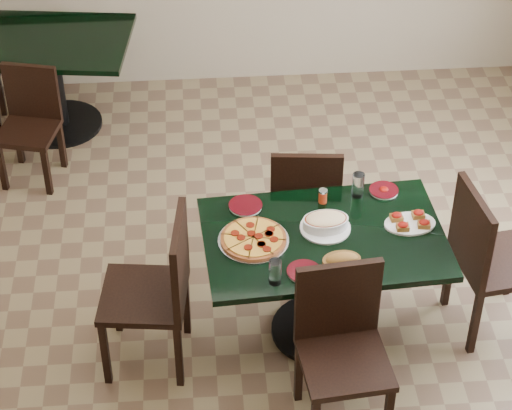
{
  "coord_description": "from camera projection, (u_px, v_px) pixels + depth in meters",
  "views": [
    {
      "loc": [
        -0.34,
        -4.27,
        4.33
      ],
      "look_at": [
        -0.02,
        0.0,
        0.87
      ],
      "focal_mm": 70.0,
      "sensor_mm": 36.0,
      "label": 1
    }
  ],
  "objects": [
    {
      "name": "chair_right",
      "position": [
        487.0,
        254.0,
        5.65
      ],
      "size": [
        0.53,
        0.53,
        1.0
      ],
      "rotation": [
        0.0,
        0.0,
        1.72
      ],
      "color": "black",
      "rests_on": "floor"
    },
    {
      "name": "bread_basket",
      "position": [
        341.0,
        262.0,
        5.26
      ],
      "size": [
        0.22,
        0.16,
        0.09
      ],
      "rotation": [
        0.0,
        0.0,
        0.11
      ],
      "color": "brown",
      "rests_on": "main_table"
    },
    {
      "name": "side_plate_near",
      "position": [
        304.0,
        272.0,
        5.25
      ],
      "size": [
        0.18,
        0.18,
        0.02
      ],
      "rotation": [
        0.0,
        0.0,
        0.01
      ],
      "color": "silver",
      "rests_on": "main_table"
    },
    {
      "name": "bruschetta_platter",
      "position": [
        410.0,
        222.0,
        5.55
      ],
      "size": [
        0.3,
        0.22,
        0.05
      ],
      "rotation": [
        0.0,
        0.0,
        0.07
      ],
      "color": "silver",
      "rests_on": "main_table"
    },
    {
      "name": "napkin_setting",
      "position": [
        312.0,
        277.0,
        5.23
      ],
      "size": [
        0.18,
        0.18,
        0.01
      ],
      "rotation": [
        0.0,
        0.0,
        0.14
      ],
      "color": "white",
      "rests_on": "main_table"
    },
    {
      "name": "chair_left",
      "position": [
        160.0,
        285.0,
        5.45
      ],
      "size": [
        0.52,
        0.52,
        1.0
      ],
      "rotation": [
        0.0,
        0.0,
        -1.69
      ],
      "color": "black",
      "rests_on": "floor"
    },
    {
      "name": "room_shell",
      "position": [
        391.0,
        3.0,
        6.72
      ],
      "size": [
        5.5,
        5.5,
        5.5
      ],
      "color": "silver",
      "rests_on": "floor"
    },
    {
      "name": "water_glass_a",
      "position": [
        358.0,
        185.0,
        5.72
      ],
      "size": [
        0.07,
        0.07,
        0.15
      ],
      "primitive_type": "cylinder",
      "color": "silver",
      "rests_on": "main_table"
    },
    {
      "name": "back_chair_near",
      "position": [
        30.0,
        118.0,
        6.91
      ],
      "size": [
        0.47,
        0.47,
        0.82
      ],
      "rotation": [
        0.0,
        0.0,
        -0.24
      ],
      "color": "black",
      "rests_on": "floor"
    },
    {
      "name": "side_plate_far_r",
      "position": [
        384.0,
        190.0,
        5.79
      ],
      "size": [
        0.17,
        0.17,
        0.03
      ],
      "rotation": [
        0.0,
        0.0,
        0.4
      ],
      "color": "silver",
      "rests_on": "main_table"
    },
    {
      "name": "pepper_shaker",
      "position": [
        323.0,
        196.0,
        5.69
      ],
      "size": [
        0.05,
        0.05,
        0.09
      ],
      "color": "#AC2E12",
      "rests_on": "main_table"
    },
    {
      "name": "pepperoni_pizza",
      "position": [
        253.0,
        239.0,
        5.44
      ],
      "size": [
        0.39,
        0.39,
        0.04
      ],
      "rotation": [
        0.0,
        0.0,
        -0.22
      ],
      "color": "silver",
      "rests_on": "main_table"
    },
    {
      "name": "side_plate_far_l",
      "position": [
        246.0,
        205.0,
        5.68
      ],
      "size": [
        0.19,
        0.19,
        0.02
      ],
      "rotation": [
        0.0,
        0.0,
        0.45
      ],
      "color": "silver",
      "rests_on": "main_table"
    },
    {
      "name": "lasagna_casserole",
      "position": [
        326.0,
        222.0,
        5.51
      ],
      "size": [
        0.28,
        0.28,
        0.09
      ],
      "rotation": [
        0.0,
        0.0,
        0.06
      ],
      "color": "silver",
      "rests_on": "main_table"
    },
    {
      "name": "chair_far",
      "position": [
        305.0,
        198.0,
        6.13
      ],
      "size": [
        0.46,
        0.46,
        0.91
      ],
      "rotation": [
        0.0,
        0.0,
        3.05
      ],
      "color": "black",
      "rests_on": "floor"
    },
    {
      "name": "chair_near",
      "position": [
        341.0,
        339.0,
        5.16
      ],
      "size": [
        0.49,
        0.49,
        0.96
      ],
      "rotation": [
        0.0,
        0.0,
        0.1
      ],
      "color": "black",
      "rests_on": "floor"
    },
    {
      "name": "water_glass_b",
      "position": [
        275.0,
        272.0,
        5.15
      ],
      "size": [
        0.07,
        0.07,
        0.15
      ],
      "primitive_type": "cylinder",
      "color": "silver",
      "rests_on": "main_table"
    },
    {
      "name": "main_table",
      "position": [
        323.0,
        260.0,
        5.6
      ],
      "size": [
        1.38,
        0.94,
        0.75
      ],
      "rotation": [
        0.0,
        0.0,
        0.06
      ],
      "color": "black",
      "rests_on": "floor"
    },
    {
      "name": "back_table",
      "position": [
        53.0,
        66.0,
        7.32
      ],
      "size": [
        1.25,
        0.97,
        0.75
      ],
      "rotation": [
        0.0,
        0.0,
        -0.13
      ],
      "color": "black",
      "rests_on": "floor"
    },
    {
      "name": "floor",
      "position": [
        259.0,
        316.0,
        6.06
      ],
      "size": [
        5.5,
        5.5,
        0.0
      ],
      "primitive_type": "plane",
      "color": "brown",
      "rests_on": "ground"
    }
  ]
}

